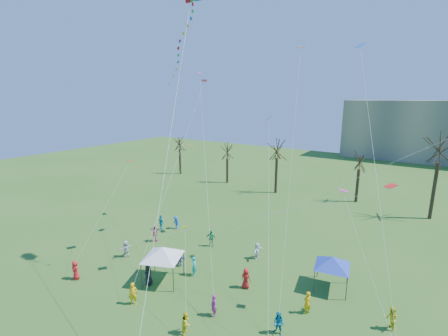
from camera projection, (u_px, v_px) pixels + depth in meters
The scene contains 6 objects.
bare_tree_row at pixel (400, 162), 42.67m from camera, with size 71.38×8.72×11.87m.
big_box_kite at pixel (183, 46), 24.86m from camera, with size 3.70×6.96×24.86m.
canopy_tent_white at pixel (163, 252), 26.83m from camera, with size 3.96×3.96×3.23m.
canopy_tent_blue at pixel (333, 262), 25.86m from camera, with size 3.78×3.78×2.88m.
festival_crowd at pixel (209, 274), 26.95m from camera, with size 27.75×13.95×1.86m.
small_kites_aloft at pixel (253, 133), 26.85m from camera, with size 28.17×17.56×29.64m.
Camera 1 is at (11.82, -12.50, 15.77)m, focal length 25.00 mm.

